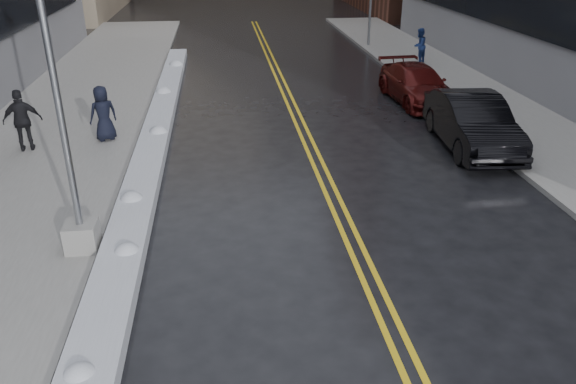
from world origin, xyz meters
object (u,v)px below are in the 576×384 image
object	(u,v)px
lamppost	(65,143)
car_black	(472,122)
pedestrian_c	(103,113)
fire_hydrant	(479,105)
pedestrian_d	(23,120)
pedestrian_east	(419,46)
car_maroon	(417,84)

from	to	relation	value
lamppost	car_black	world-z (taller)	lamppost
pedestrian_c	car_black	distance (m)	11.60
lamppost	fire_hydrant	xyz separation A→B (m)	(12.30, 8.00, -1.98)
pedestrian_d	pedestrian_east	size ratio (longest dim) A/B	1.11
pedestrian_d	car_maroon	bearing A→B (deg)	-176.34
fire_hydrant	pedestrian_d	world-z (taller)	pedestrian_d
lamppost	pedestrian_c	bearing A→B (deg)	95.56
lamppost	pedestrian_d	xyz separation A→B (m)	(-2.90, 6.28, -1.44)
pedestrian_d	car_black	bearing A→B (deg)	162.20
pedestrian_c	pedestrian_east	size ratio (longest dim) A/B	1.03
pedestrian_d	car_black	world-z (taller)	pedestrian_d
pedestrian_d	car_black	size ratio (longest dim) A/B	0.37
lamppost	pedestrian_d	distance (m)	7.07
lamppost	pedestrian_d	bearing A→B (deg)	114.82
pedestrian_d	car_black	xyz separation A→B (m)	(13.70, -1.03, -0.26)
pedestrian_c	pedestrian_east	world-z (taller)	pedestrian_c
lamppost	pedestrian_east	size ratio (longest dim) A/B	4.48
pedestrian_d	car_black	distance (m)	13.74
lamppost	pedestrian_east	distance (m)	21.43
pedestrian_east	car_maroon	distance (m)	6.80
fire_hydrant	pedestrian_east	bearing A→B (deg)	85.02
fire_hydrant	pedestrian_d	size ratio (longest dim) A/B	0.39
pedestrian_c	pedestrian_d	distance (m)	2.32
pedestrian_d	pedestrian_east	distance (m)	19.19
fire_hydrant	pedestrian_c	size ratio (longest dim) A/B	0.42
pedestrian_d	car_maroon	distance (m)	14.35
pedestrian_c	car_maroon	distance (m)	12.02
fire_hydrant	pedestrian_c	world-z (taller)	pedestrian_c
car_black	car_maroon	distance (m)	5.26
pedestrian_east	car_black	distance (m)	11.88
pedestrian_c	pedestrian_east	distance (m)	16.98
lamppost	pedestrian_east	world-z (taller)	lamppost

